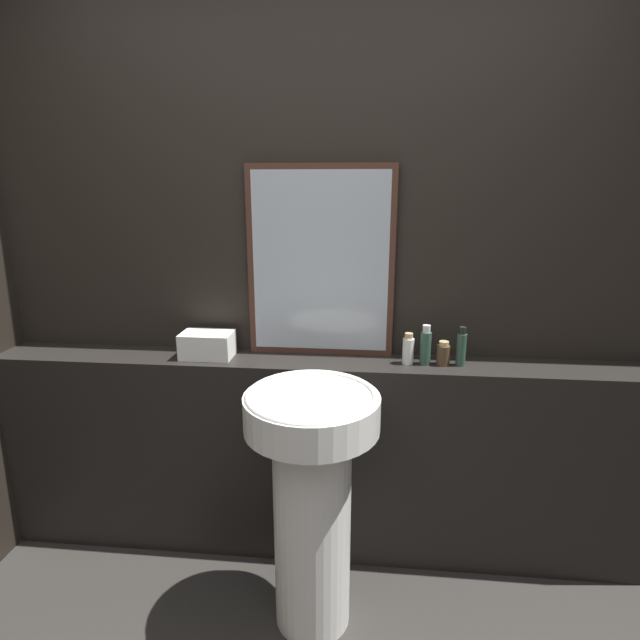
{
  "coord_description": "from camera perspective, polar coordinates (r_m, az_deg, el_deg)",
  "views": [
    {
      "loc": [
        0.21,
        -0.62,
        1.63
      ],
      "look_at": [
        0.03,
        1.24,
        1.12
      ],
      "focal_mm": 28.0,
      "sensor_mm": 36.0,
      "label": 1
    }
  ],
  "objects": [
    {
      "name": "wall_back",
      "position": [
        2.17,
        -0.04,
        5.15
      ],
      "size": [
        8.0,
        0.06,
        2.5
      ],
      "color": "black",
      "rests_on": "ground_plane"
    },
    {
      "name": "mirror",
      "position": [
        2.11,
        0.06,
        6.58
      ],
      "size": [
        0.62,
        0.03,
        0.8
      ],
      "color": "#47281E",
      "rests_on": "vanity_counter"
    },
    {
      "name": "pedestal_sink",
      "position": [
        1.9,
        -0.91,
        -18.81
      ],
      "size": [
        0.47,
        0.47,
        0.94
      ],
      "color": "white",
      "rests_on": "ground_plane"
    },
    {
      "name": "conditioner_bottle",
      "position": [
        2.09,
        11.97,
        -2.97
      ],
      "size": [
        0.04,
        0.04,
        0.17
      ],
      "color": "#2D4C3D",
      "rests_on": "vanity_counter"
    },
    {
      "name": "towel_stack",
      "position": [
        2.19,
        -12.75,
        -2.78
      ],
      "size": [
        0.22,
        0.14,
        0.11
      ],
      "color": "white",
      "rests_on": "vanity_counter"
    },
    {
      "name": "vanity_counter",
      "position": [
        2.3,
        -0.42,
        -15.37
      ],
      "size": [
        2.79,
        0.24,
        0.91
      ],
      "color": "black",
      "rests_on": "ground_plane"
    },
    {
      "name": "lotion_bottle",
      "position": [
        2.11,
        13.91,
        -3.79
      ],
      "size": [
        0.05,
        0.05,
        0.1
      ],
      "color": "#4C3823",
      "rests_on": "vanity_counter"
    },
    {
      "name": "body_wash_bottle",
      "position": [
        2.11,
        15.85,
        -3.07
      ],
      "size": [
        0.04,
        0.04,
        0.16
      ],
      "color": "#2D4C3D",
      "rests_on": "vanity_counter"
    },
    {
      "name": "shampoo_bottle",
      "position": [
        2.09,
        10.05,
        -3.36
      ],
      "size": [
        0.05,
        0.05,
        0.13
      ],
      "color": "white",
      "rests_on": "vanity_counter"
    }
  ]
}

